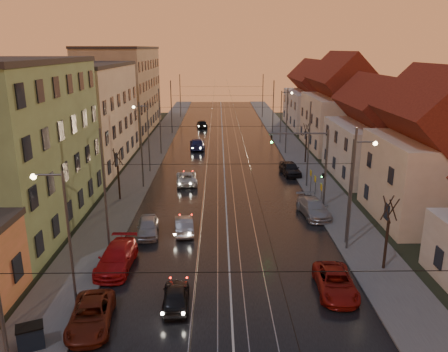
{
  "coord_description": "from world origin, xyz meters",
  "views": [
    {
      "loc": [
        -0.7,
        -19.84,
        14.11
      ],
      "look_at": [
        -0.17,
        20.12,
        2.39
      ],
      "focal_mm": 35.0,
      "sensor_mm": 36.0,
      "label": 1
    }
  ],
  "objects_px": {
    "street_lamp_0": "(62,227)",
    "street_lamp_2": "(146,131)",
    "parked_left_2": "(117,258)",
    "parked_right_1": "(313,208)",
    "parked_right_0": "(335,283)",
    "driving_car_4": "(202,124)",
    "parked_right_2": "(290,168)",
    "driving_car_2": "(187,178)",
    "driving_car_3": "(197,144)",
    "driving_car_1": "(184,225)",
    "parked_left_3": "(148,227)",
    "parked_left_1": "(91,315)",
    "dumpster": "(31,337)",
    "traffic_light_mast": "(315,159)",
    "street_lamp_1": "(355,182)",
    "street_lamp_3": "(283,112)",
    "driving_car_0": "(176,296)"
  },
  "relations": [
    {
      "from": "street_lamp_1",
      "to": "driving_car_4",
      "type": "height_order",
      "value": "street_lamp_1"
    },
    {
      "from": "driving_car_2",
      "to": "driving_car_4",
      "type": "xyz_separation_m",
      "value": [
        0.46,
        34.52,
        0.09
      ]
    },
    {
      "from": "parked_left_2",
      "to": "parked_right_1",
      "type": "bearing_deg",
      "value": 33.62
    },
    {
      "from": "traffic_light_mast",
      "to": "parked_left_2",
      "type": "xyz_separation_m",
      "value": [
        -15.48,
        -11.51,
        -3.85
      ]
    },
    {
      "from": "driving_car_3",
      "to": "parked_left_3",
      "type": "distance_m",
      "value": 30.62
    },
    {
      "from": "street_lamp_2",
      "to": "driving_car_1",
      "type": "height_order",
      "value": "street_lamp_2"
    },
    {
      "from": "driving_car_2",
      "to": "dumpster",
      "type": "bearing_deg",
      "value": 72.52
    },
    {
      "from": "parked_left_2",
      "to": "parked_left_3",
      "type": "relative_size",
      "value": 1.29
    },
    {
      "from": "parked_right_1",
      "to": "parked_right_2",
      "type": "xyz_separation_m",
      "value": [
        0.0,
        12.82,
        0.04
      ]
    },
    {
      "from": "traffic_light_mast",
      "to": "parked_left_2",
      "type": "relative_size",
      "value": 1.39
    },
    {
      "from": "street_lamp_2",
      "to": "dumpster",
      "type": "bearing_deg",
      "value": -91.26
    },
    {
      "from": "street_lamp_1",
      "to": "parked_left_2",
      "type": "distance_m",
      "value": 17.45
    },
    {
      "from": "street_lamp_0",
      "to": "street_lamp_2",
      "type": "xyz_separation_m",
      "value": [
        0.0,
        28.0,
        0.0
      ]
    },
    {
      "from": "driving_car_3",
      "to": "parked_right_2",
      "type": "relative_size",
      "value": 1.17
    },
    {
      "from": "parked_left_2",
      "to": "parked_right_2",
      "type": "xyz_separation_m",
      "value": [
        15.09,
        22.16,
        0.01
      ]
    },
    {
      "from": "parked_left_2",
      "to": "parked_right_1",
      "type": "xyz_separation_m",
      "value": [
        15.09,
        9.34,
        -0.03
      ]
    },
    {
      "from": "parked_right_0",
      "to": "parked_right_1",
      "type": "relative_size",
      "value": 0.95
    },
    {
      "from": "street_lamp_0",
      "to": "driving_car_1",
      "type": "relative_size",
      "value": 2.03
    },
    {
      "from": "parked_right_0",
      "to": "driving_car_4",
      "type": "bearing_deg",
      "value": 103.0
    },
    {
      "from": "street_lamp_0",
      "to": "parked_right_2",
      "type": "height_order",
      "value": "street_lamp_0"
    },
    {
      "from": "street_lamp_2",
      "to": "parked_left_1",
      "type": "xyz_separation_m",
      "value": [
        1.68,
        -29.86,
        -4.25
      ]
    },
    {
      "from": "driving_car_2",
      "to": "street_lamp_2",
      "type": "bearing_deg",
      "value": -48.39
    },
    {
      "from": "parked_left_3",
      "to": "parked_right_1",
      "type": "distance_m",
      "value": 14.4
    },
    {
      "from": "street_lamp_0",
      "to": "traffic_light_mast",
      "type": "relative_size",
      "value": 1.11
    },
    {
      "from": "traffic_light_mast",
      "to": "driving_car_3",
      "type": "bearing_deg",
      "value": 115.72
    },
    {
      "from": "driving_car_4",
      "to": "parked_left_2",
      "type": "height_order",
      "value": "parked_left_2"
    },
    {
      "from": "street_lamp_2",
      "to": "parked_right_1",
      "type": "height_order",
      "value": "street_lamp_2"
    },
    {
      "from": "driving_car_0",
      "to": "dumpster",
      "type": "relative_size",
      "value": 3.1
    },
    {
      "from": "parked_right_2",
      "to": "dumpster",
      "type": "relative_size",
      "value": 3.73
    },
    {
      "from": "driving_car_2",
      "to": "driving_car_3",
      "type": "distance_m",
      "value": 17.0
    },
    {
      "from": "street_lamp_2",
      "to": "driving_car_4",
      "type": "relative_size",
      "value": 1.85
    },
    {
      "from": "driving_car_0",
      "to": "dumpster",
      "type": "distance_m",
      "value": 7.63
    },
    {
      "from": "driving_car_2",
      "to": "street_lamp_0",
      "type": "bearing_deg",
      "value": 72.34
    },
    {
      "from": "driving_car_3",
      "to": "parked_right_2",
      "type": "height_order",
      "value": "parked_right_2"
    },
    {
      "from": "street_lamp_3",
      "to": "parked_left_1",
      "type": "bearing_deg",
      "value": -109.82
    },
    {
      "from": "parked_left_1",
      "to": "driving_car_3",
      "type": "bearing_deg",
      "value": 78.77
    },
    {
      "from": "street_lamp_0",
      "to": "parked_left_1",
      "type": "relative_size",
      "value": 1.74
    },
    {
      "from": "dumpster",
      "to": "driving_car_4",
      "type": "bearing_deg",
      "value": 60.97
    },
    {
      "from": "street_lamp_1",
      "to": "parked_left_3",
      "type": "height_order",
      "value": "street_lamp_1"
    },
    {
      "from": "driving_car_1",
      "to": "driving_car_2",
      "type": "relative_size",
      "value": 0.84
    },
    {
      "from": "street_lamp_3",
      "to": "street_lamp_2",
      "type": "bearing_deg",
      "value": -138.69
    },
    {
      "from": "driving_car_3",
      "to": "dumpster",
      "type": "xyz_separation_m",
      "value": [
        -6.04,
        -44.12,
        -0.06
      ]
    },
    {
      "from": "street_lamp_1",
      "to": "driving_car_2",
      "type": "height_order",
      "value": "street_lamp_1"
    },
    {
      "from": "parked_left_3",
      "to": "dumpster",
      "type": "xyz_separation_m",
      "value": [
        -3.55,
        -13.61,
        0.02
      ]
    },
    {
      "from": "driving_car_2",
      "to": "dumpster",
      "type": "relative_size",
      "value": 3.9
    },
    {
      "from": "parked_right_2",
      "to": "driving_car_0",
      "type": "bearing_deg",
      "value": -119.29
    },
    {
      "from": "traffic_light_mast",
      "to": "street_lamp_3",
      "type": "bearing_deg",
      "value": 87.73
    },
    {
      "from": "driving_car_4",
      "to": "parked_right_0",
      "type": "relative_size",
      "value": 0.91
    },
    {
      "from": "parked_left_2",
      "to": "parked_left_1",
      "type": "bearing_deg",
      "value": -87.6
    },
    {
      "from": "street_lamp_2",
      "to": "traffic_light_mast",
      "type": "distance_m",
      "value": 20.89
    }
  ]
}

